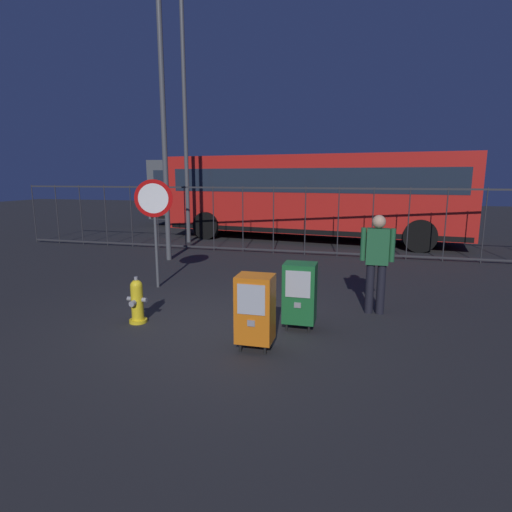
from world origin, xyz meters
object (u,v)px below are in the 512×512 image
fire_hydrant (137,301)px  street_light_near_left (184,98)px  newspaper_box_secondary (255,308)px  bus_near (313,193)px  pedestrian (377,259)px  bus_far (266,189)px  newspaper_box_primary (300,293)px  stop_sign (154,211)px  street_light_near_right (162,91)px

fire_hydrant → street_light_near_left: 9.33m
newspaper_box_secondary → bus_near: (-0.45, 9.94, 1.14)m
newspaper_box_secondary → pedestrian: bearing=50.9°
bus_near → bus_far: 4.75m
newspaper_box_secondary → newspaper_box_primary: bearing=63.1°
stop_sign → bus_near: 7.76m
pedestrian → street_light_near_right: bearing=148.6°
bus_far → street_light_near_left: (-1.47, -5.56, 3.13)m
pedestrian → bus_near: (-2.03, 7.99, 0.76)m
pedestrian → bus_far: 12.84m
newspaper_box_secondary → bus_near: bearing=92.6°
newspaper_box_primary → bus_far: bearing=105.4°
fire_hydrant → stop_sign: (-0.71, 2.01, 1.25)m
newspaper_box_secondary → street_light_near_right: bearing=126.2°
fire_hydrant → stop_sign: 2.47m
pedestrian → bus_near: bus_near is taller
pedestrian → bus_near: 8.28m
fire_hydrant → newspaper_box_secondary: (2.07, -0.53, 0.22)m
street_light_near_left → street_light_near_right: size_ratio=1.10×
newspaper_box_primary → bus_near: bus_near is taller
fire_hydrant → newspaper_box_primary: bearing=8.4°
newspaper_box_primary → newspaper_box_secondary: size_ratio=1.00×
fire_hydrant → stop_sign: bearing=109.5°
pedestrian → stop_sign: bearing=172.2°
stop_sign → bus_near: bus_near is taller
street_light_near_right → newspaper_box_primary: bearing=-45.3°
stop_sign → fire_hydrant: bearing=-70.5°
fire_hydrant → street_light_near_right: bearing=110.7°
newspaper_box_primary → bus_far: (-3.58, 12.97, 1.14)m
newspaper_box_primary → newspaper_box_secondary: bearing=-116.9°
stop_sign → street_light_near_left: size_ratio=0.26×
newspaper_box_primary → street_light_near_right: (-4.32, 4.36, 3.88)m
newspaper_box_secondary → pedestrian: size_ratio=0.61×
street_light_near_left → bus_near: bearing=21.5°
street_light_near_left → pedestrian: bearing=-45.8°
newspaper_box_secondary → stop_sign: (-2.78, 2.54, 1.03)m
stop_sign → pedestrian: bearing=-7.8°
newspaper_box_primary → bus_near: bearing=95.7°
stop_sign → bus_near: (2.33, 7.40, 0.11)m
newspaper_box_primary → stop_sign: bearing=153.2°
bus_far → street_light_near_left: bearing=-110.9°
stop_sign → bus_far: size_ratio=0.21×
fire_hydrant → pedestrian: (3.65, 1.42, 0.60)m
newspaper_box_primary → bus_near: (-0.91, 9.04, 1.14)m
fire_hydrant → bus_far: bearing=94.5°
newspaper_box_secondary → street_light_near_right: (-3.86, 5.26, 3.88)m
street_light_near_right → bus_far: bearing=85.1°
fire_hydrant → street_light_near_left: bearing=108.0°
street_light_near_right → stop_sign: bearing=-68.3°
newspaper_box_secondary → street_light_near_right: street_light_near_right is taller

